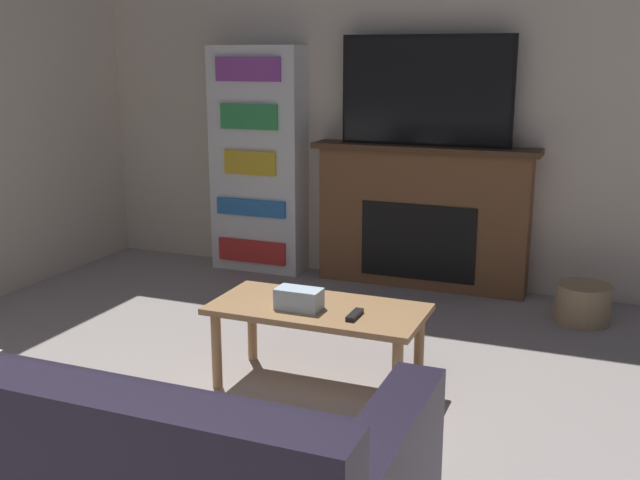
{
  "coord_description": "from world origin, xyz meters",
  "views": [
    {
      "loc": [
        1.59,
        -0.94,
        1.61
      ],
      "look_at": [
        0.15,
        2.64,
        0.66
      ],
      "focal_mm": 42.0,
      "sensor_mm": 36.0,
      "label": 1
    }
  ],
  "objects_px": {
    "fireplace": "(422,216)",
    "bookshelf": "(258,161)",
    "tv": "(426,91)",
    "coffee_table": "(318,317)",
    "storage_basket": "(583,303)"
  },
  "relations": [
    {
      "from": "fireplace",
      "to": "storage_basket",
      "type": "distance_m",
      "value": 1.24
    },
    {
      "from": "storage_basket",
      "to": "tv",
      "type": "bearing_deg",
      "value": 162.82
    },
    {
      "from": "coffee_table",
      "to": "storage_basket",
      "type": "relative_size",
      "value": 3.13
    },
    {
      "from": "tv",
      "to": "bookshelf",
      "type": "xyz_separation_m",
      "value": [
        -1.27,
        -0.0,
        -0.54
      ]
    },
    {
      "from": "tv",
      "to": "storage_basket",
      "type": "distance_m",
      "value": 1.72
    },
    {
      "from": "storage_basket",
      "to": "bookshelf",
      "type": "bearing_deg",
      "value": 171.8
    },
    {
      "from": "fireplace",
      "to": "storage_basket",
      "type": "bearing_deg",
      "value": -18.1
    },
    {
      "from": "coffee_table",
      "to": "bookshelf",
      "type": "relative_size",
      "value": 0.62
    },
    {
      "from": "fireplace",
      "to": "tv",
      "type": "distance_m",
      "value": 0.87
    },
    {
      "from": "fireplace",
      "to": "storage_basket",
      "type": "height_order",
      "value": "fireplace"
    },
    {
      "from": "fireplace",
      "to": "bookshelf",
      "type": "height_order",
      "value": "bookshelf"
    },
    {
      "from": "storage_basket",
      "to": "coffee_table",
      "type": "bearing_deg",
      "value": -128.32
    },
    {
      "from": "coffee_table",
      "to": "tv",
      "type": "bearing_deg",
      "value": 88.6
    },
    {
      "from": "tv",
      "to": "bookshelf",
      "type": "distance_m",
      "value": 1.38
    },
    {
      "from": "fireplace",
      "to": "tv",
      "type": "bearing_deg",
      "value": -90.0
    }
  ]
}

